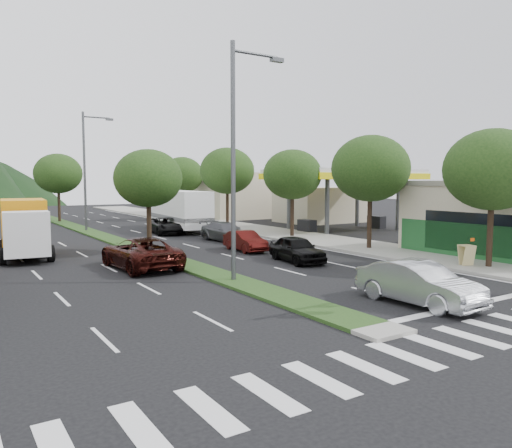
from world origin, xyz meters
TOP-DOWN VIEW (x-y plane):
  - ground at (0.00, 0.00)m, footprint 160.00×160.00m
  - sidewalk_right at (12.50, 25.00)m, footprint 5.00×90.00m
  - median at (0.00, 28.00)m, footprint 1.60×56.00m
  - crosswalk at (0.00, -2.00)m, footprint 19.00×2.20m
  - gas_canopy at (19.00, 22.00)m, footprint 12.20×8.20m
  - bldg_right_far at (19.50, 44.00)m, footprint 10.00×16.00m
  - tree_r_a at (12.00, 4.00)m, footprint 4.60×4.60m
  - tree_r_b at (12.00, 12.00)m, footprint 4.80×4.80m
  - tree_r_c at (12.00, 20.00)m, footprint 4.40×4.40m
  - tree_r_d at (12.00, 30.00)m, footprint 5.00×5.00m
  - tree_r_e at (12.00, 40.00)m, footprint 4.60×4.60m
  - tree_med_near at (0.00, 18.00)m, footprint 4.00×4.00m
  - tree_med_far at (0.00, 44.00)m, footprint 4.80×4.80m
  - streetlight_near at (0.21, 8.00)m, footprint 2.60×0.25m
  - streetlight_mid at (0.21, 33.00)m, footprint 2.60×0.25m
  - sedan_silver at (3.50, 1.21)m, footprint 1.76×4.63m
  - suv_maroon at (-2.21, 13.30)m, footprint 2.78×5.65m
  - car_queue_a at (5.46, 10.78)m, footprint 2.18×4.26m
  - car_queue_b at (6.70, 20.78)m, footprint 2.36×4.79m
  - car_queue_c at (5.29, 15.78)m, footprint 1.53×3.81m
  - car_queue_d at (4.98, 27.54)m, footprint 2.68×4.93m
  - box_truck at (-6.44, 20.38)m, footprint 3.06×6.74m
  - motorhome at (6.98, 29.29)m, footprint 3.39×9.10m
  - a_frame_sign at (11.32, 4.76)m, footprint 0.80×0.85m

SIDE VIEW (x-z plane):
  - ground at x=0.00m, z-range 0.00..0.00m
  - crosswalk at x=0.00m, z-range 0.00..0.01m
  - median at x=0.00m, z-range 0.00..0.12m
  - sidewalk_right at x=12.50m, z-range 0.00..0.15m
  - car_queue_c at x=5.29m, z-range 0.00..1.23m
  - car_queue_d at x=4.98m, z-range 0.00..1.31m
  - car_queue_b at x=6.70m, z-range 0.00..1.34m
  - car_queue_a at x=5.46m, z-range 0.00..1.39m
  - sedan_silver at x=3.50m, z-range 0.00..1.51m
  - a_frame_sign at x=11.32m, z-range 0.07..1.44m
  - suv_maroon at x=-2.21m, z-range 0.00..1.54m
  - box_truck at x=-6.44m, z-range -0.09..3.14m
  - motorhome at x=6.98m, z-range 0.11..3.54m
  - bldg_right_far at x=19.50m, z-range 0.00..5.20m
  - tree_med_near at x=0.00m, z-range 1.42..7.44m
  - gas_canopy at x=19.00m, z-range 2.02..7.27m
  - tree_r_c at x=12.00m, z-range 1.51..7.99m
  - tree_r_a at x=12.00m, z-range 1.50..8.14m
  - tree_r_e at x=12.00m, z-range 1.54..8.25m
  - tree_med_far at x=0.00m, z-range 1.54..8.47m
  - tree_r_b at x=12.00m, z-range 1.57..8.50m
  - tree_r_d at x=12.00m, z-range 1.60..8.76m
  - streetlight_near at x=0.21m, z-range 0.58..10.58m
  - streetlight_mid at x=0.21m, z-range 0.58..10.58m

